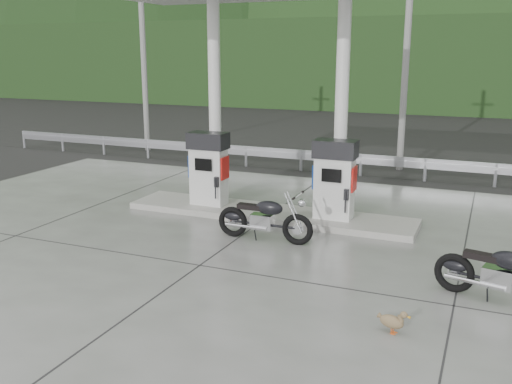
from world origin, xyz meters
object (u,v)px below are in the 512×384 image
at_px(gas_pump_left, 209,169).
at_px(gas_pump_right, 334,180).
at_px(motorcycle_left, 265,219).
at_px(duck, 392,322).
at_px(motorcycle_right, 502,275).

relative_size(gas_pump_left, gas_pump_right, 1.00).
distance_m(motorcycle_left, duck, 4.42).
height_order(gas_pump_right, motorcycle_right, gas_pump_right).
xyz_separation_m(motorcycle_left, duck, (3.17, -3.07, -0.31)).
xyz_separation_m(gas_pump_right, motorcycle_left, (-1.03, -1.68, -0.58)).
bearing_deg(motorcycle_right, duck, -116.78).
bearing_deg(gas_pump_right, gas_pump_left, 180.00).
height_order(motorcycle_left, duck, motorcycle_left).
relative_size(gas_pump_right, duck, 4.07).
relative_size(motorcycle_right, duck, 4.52).
xyz_separation_m(gas_pump_left, motorcycle_right, (6.75, -3.08, -0.58)).
relative_size(motorcycle_left, duck, 4.48).
bearing_deg(duck, motorcycle_left, 152.34).
distance_m(gas_pump_right, motorcycle_left, 2.06).
bearing_deg(duck, gas_pump_left, 154.74).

